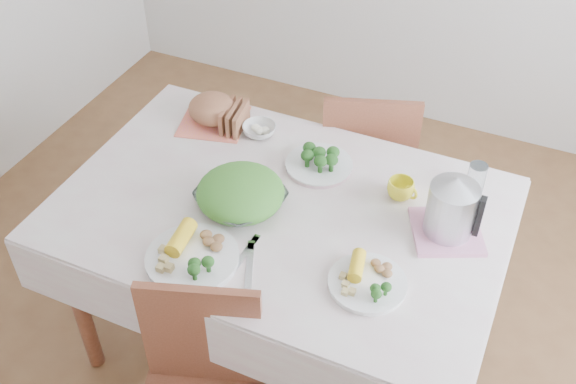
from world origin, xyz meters
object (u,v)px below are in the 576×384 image
at_px(dining_table, 281,282).
at_px(dinner_plate_left, 193,259).
at_px(electric_kettle, 452,206).
at_px(salad_bowl, 241,200).
at_px(dinner_plate_right, 367,283).
at_px(chair_far, 366,158).
at_px(yellow_mug, 401,189).

distance_m(dining_table, dinner_plate_left, 0.54).
height_order(dinner_plate_left, electric_kettle, electric_kettle).
height_order(salad_bowl, dinner_plate_right, salad_bowl).
bearing_deg(electric_kettle, chair_far, 106.84).
distance_m(salad_bowl, electric_kettle, 0.69).
height_order(chair_far, electric_kettle, electric_kettle).
xyz_separation_m(dinner_plate_right, electric_kettle, (0.16, 0.32, 0.11)).
xyz_separation_m(chair_far, electric_kettle, (0.47, -0.63, 0.42)).
bearing_deg(dinner_plate_left, dinner_plate_right, 13.67).
distance_m(chair_far, electric_kettle, 0.89).
bearing_deg(dinner_plate_left, dining_table, 66.85).
height_order(dinner_plate_right, electric_kettle, electric_kettle).
bearing_deg(dinner_plate_right, dining_table, 151.37).
relative_size(salad_bowl, dinner_plate_left, 0.95).
bearing_deg(chair_far, dinner_plate_right, 89.19).
xyz_separation_m(chair_far, dinner_plate_left, (-0.22, -1.07, 0.31)).
relative_size(dining_table, dinner_plate_right, 5.85).
relative_size(salad_bowl, dinner_plate_right, 1.16).
relative_size(dinner_plate_left, electric_kettle, 1.33).
height_order(chair_far, dinner_plate_right, chair_far).
bearing_deg(dinner_plate_left, yellow_mug, 47.73).
distance_m(dining_table, dinner_plate_right, 0.59).
bearing_deg(dinner_plate_right, dinner_plate_left, -166.33).
distance_m(yellow_mug, electric_kettle, 0.23).
xyz_separation_m(yellow_mug, electric_kettle, (0.19, -0.11, 0.08)).
xyz_separation_m(salad_bowl, electric_kettle, (0.66, 0.16, 0.09)).
bearing_deg(salad_bowl, dinner_plate_left, -94.99).
xyz_separation_m(chair_far, salad_bowl, (-0.20, -0.79, 0.33)).
bearing_deg(salad_bowl, dining_table, 24.73).
bearing_deg(dining_table, chair_far, 84.07).
xyz_separation_m(salad_bowl, yellow_mug, (0.47, 0.27, 0.00)).
relative_size(dining_table, dinner_plate_left, 4.77).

